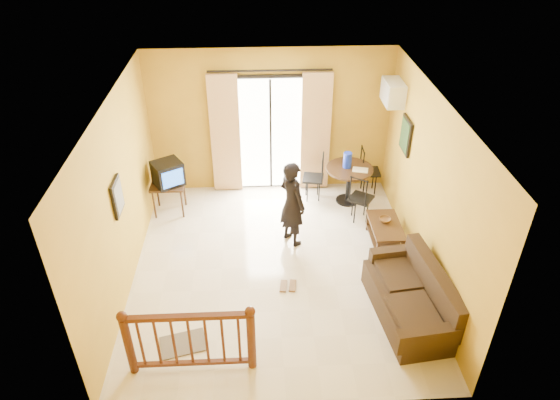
{
  "coord_description": "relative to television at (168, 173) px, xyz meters",
  "views": [
    {
      "loc": [
        -0.26,
        -6.11,
        5.3
      ],
      "look_at": [
        0.06,
        0.2,
        1.16
      ],
      "focal_mm": 32.0,
      "sensor_mm": 36.0,
      "label": 1
    }
  ],
  "objects": [
    {
      "name": "coffee_table",
      "position": [
        3.72,
        -1.16,
        -0.55
      ],
      "size": [
        0.5,
        0.9,
        0.4
      ],
      "color": "black",
      "rests_on": "ground"
    },
    {
      "name": "sandals",
      "position": [
        2.02,
        -2.14,
        -0.81
      ],
      "size": [
        0.28,
        0.26,
        0.03
      ],
      "color": "brown",
      "rests_on": "ground"
    },
    {
      "name": "dining_chairs",
      "position": [
        3.29,
        0.13,
        -0.82
      ],
      "size": [
        1.56,
        1.42,
        0.95
      ],
      "color": "black",
      "rests_on": "ground"
    },
    {
      "name": "bowl",
      "position": [
        3.72,
        -1.07,
        -0.39
      ],
      "size": [
        0.22,
        0.22,
        0.06
      ],
      "primitive_type": "imported",
      "rotation": [
        0.0,
        0.0,
        -0.14
      ],
      "color": "brown",
      "rests_on": "coffee_table"
    },
    {
      "name": "standing_person",
      "position": [
        2.15,
        -1.0,
        -0.06
      ],
      "size": [
        0.62,
        0.66,
        1.52
      ],
      "primitive_type": "imported",
      "rotation": [
        0.0,
        0.0,
        2.18
      ],
      "color": "black",
      "rests_on": "ground"
    },
    {
      "name": "doormat",
      "position": [
        0.54,
        -3.19,
        -0.81
      ],
      "size": [
        0.68,
        0.54,
        0.02
      ],
      "primitive_type": "cube",
      "rotation": [
        0.0,
        0.0,
        0.25
      ],
      "color": "#62594E",
      "rests_on": "ground"
    },
    {
      "name": "picture_left",
      "position": [
        -0.35,
        -1.88,
        0.73
      ],
      "size": [
        0.05,
        0.42,
        0.52
      ],
      "color": "black",
      "rests_on": "room_shell"
    },
    {
      "name": "botanical_print",
      "position": [
        4.08,
        -0.38,
        0.83
      ],
      "size": [
        0.05,
        0.5,
        0.6
      ],
      "color": "black",
      "rests_on": "room_shell"
    },
    {
      "name": "serving_tray",
      "position": [
        3.49,
        0.08,
        -0.08
      ],
      "size": [
        0.32,
        0.25,
        0.02
      ],
      "primitive_type": "cube",
      "rotation": [
        0.0,
        0.0,
        -0.27
      ],
      "color": "#F0E7CD",
      "rests_on": "dining_table"
    },
    {
      "name": "air_conditioner",
      "position": [
        3.96,
        0.27,
        1.33
      ],
      "size": [
        0.31,
        0.6,
        0.4
      ],
      "color": "white",
      "rests_on": "room_shell"
    },
    {
      "name": "sofa",
      "position": [
        3.72,
        -2.82,
        -0.5
      ],
      "size": [
        1.01,
        1.86,
        0.84
      ],
      "rotation": [
        0.0,
        0.0,
        0.12
      ],
      "color": "black",
      "rests_on": "ground"
    },
    {
      "name": "ground",
      "position": [
        1.87,
        -1.68,
        -0.82
      ],
      "size": [
        5.0,
        5.0,
        0.0
      ],
      "primitive_type": "plane",
      "color": "beige",
      "rests_on": "ground"
    },
    {
      "name": "tv_table",
      "position": [
        -0.03,
        0.0,
        -0.3
      ],
      "size": [
        0.6,
        0.5,
        0.6
      ],
      "color": "black",
      "rests_on": "ground"
    },
    {
      "name": "television",
      "position": [
        0.0,
        0.0,
        0.0
      ],
      "size": [
        0.64,
        0.62,
        0.44
      ],
      "rotation": [
        0.0,
        0.0,
        0.54
      ],
      "color": "black",
      "rests_on": "tv_table"
    },
    {
      "name": "water_jug",
      "position": [
        3.26,
        0.22,
        0.06
      ],
      "size": [
        0.16,
        0.16,
        0.3
      ],
      "primitive_type": "cylinder",
      "color": "#162DCF",
      "rests_on": "dining_table"
    },
    {
      "name": "stair_balustrade",
      "position": [
        0.72,
        -3.58,
        -0.26
      ],
      "size": [
        1.63,
        0.13,
        1.04
      ],
      "color": "#471E0F",
      "rests_on": "ground"
    },
    {
      "name": "balcony_door",
      "position": [
        1.87,
        0.75,
        0.37
      ],
      "size": [
        2.25,
        0.14,
        2.46
      ],
      "color": "black",
      "rests_on": "ground"
    },
    {
      "name": "room_shell",
      "position": [
        1.87,
        -1.68,
        0.88
      ],
      "size": [
        5.0,
        5.0,
        5.0
      ],
      "color": "white",
      "rests_on": "ground"
    },
    {
      "name": "dining_table",
      "position": [
        3.31,
        0.18,
        -0.24
      ],
      "size": [
        0.88,
        0.88,
        0.73
      ],
      "color": "black",
      "rests_on": "ground"
    }
  ]
}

